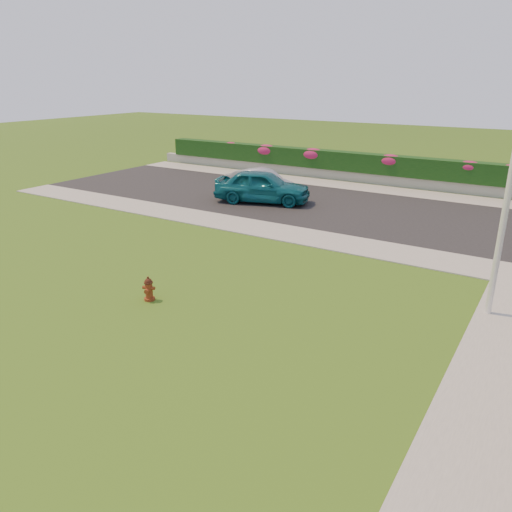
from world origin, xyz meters
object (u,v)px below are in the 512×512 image
Objects in this scene: sedan_teal at (262,186)px; utility_pole at (506,209)px; fire_hydrant at (149,289)px; sedan_silver at (261,183)px.

utility_pole is at bearing -139.77° from sedan_teal.
sedan_silver is (-4.02, 12.55, 0.39)m from fire_hydrant.
utility_pole is (12.22, -8.45, 2.13)m from sedan_silver.
sedan_teal is 1.12× the size of sedan_silver.
fire_hydrant is 11.99m from sedan_teal.
sedan_teal is 0.82× the size of utility_pole.
utility_pole is at bearing 8.21° from fire_hydrant.
fire_hydrant is 13.19m from sedan_silver.
sedan_silver is 15.01m from utility_pole.
sedan_teal reaches higher than sedan_silver.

